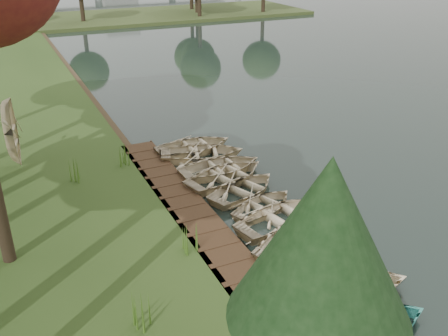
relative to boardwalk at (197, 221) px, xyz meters
name	(u,v)px	position (x,y,z in m)	size (l,w,h in m)	color
ground	(235,215)	(1.60, 0.00, -0.15)	(300.00, 300.00, 0.00)	#3D2F1D
water	(426,49)	(31.60, 20.00, -0.12)	(130.00, 200.00, 0.05)	black
boardwalk	(197,221)	(0.00, 0.00, 0.00)	(1.60, 16.00, 0.30)	#382515
peninsula	(118,18)	(9.60, 50.00, 0.08)	(50.00, 14.00, 0.45)	#38461F
rowboat_0	(377,321)	(2.35, -7.20, 0.22)	(2.21, 3.09, 0.64)	teal
rowboat_1	(349,284)	(2.57, -5.69, 0.29)	(2.69, 3.77, 0.78)	beige
rowboat_2	(331,262)	(2.81, -4.48, 0.23)	(2.26, 3.16, 0.65)	beige
rowboat_3	(301,236)	(2.70, -2.90, 0.31)	(2.84, 3.97, 0.82)	beige
rowboat_4	(283,215)	(2.88, -1.44, 0.31)	(2.81, 3.94, 0.82)	beige
rowboat_5	(265,204)	(2.77, -0.23, 0.21)	(2.15, 3.01, 0.62)	beige
rowboat_6	(244,187)	(2.66, 1.29, 0.26)	(2.47, 3.45, 0.72)	beige
rowboat_7	(227,174)	(2.49, 2.63, 0.31)	(2.81, 3.94, 0.82)	beige
rowboat_8	(221,165)	(2.63, 3.52, 0.30)	(2.76, 3.86, 0.80)	beige
rowboat_9	(202,151)	(2.46, 5.34, 0.31)	(2.85, 3.99, 0.83)	beige
rowboat_10	(194,145)	(2.44, 6.30, 0.30)	(2.76, 3.87, 0.80)	beige
stored_rowboat	(19,159)	(-5.56, 7.67, 0.47)	(2.22, 3.10, 0.64)	beige
reeds_0	(141,312)	(-3.46, -4.68, 0.67)	(0.60, 0.60, 1.05)	#3F661E
reeds_1	(189,238)	(-1.00, -1.87, 0.66)	(0.60, 0.60, 1.02)	#3F661E
reeds_2	(75,170)	(-3.51, 5.01, 0.69)	(0.60, 0.60, 1.08)	#3F661E
reeds_3	(123,156)	(-1.21, 5.81, 0.59)	(0.60, 0.60, 0.88)	#3F661E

